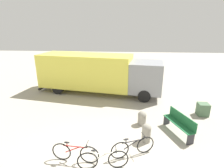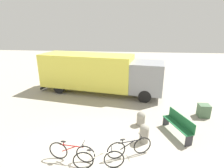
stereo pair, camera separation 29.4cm
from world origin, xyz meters
name	(u,v)px [view 2 (the right image)]	position (x,y,z in m)	size (l,w,h in m)	color
ground_plane	(103,165)	(0.00, 0.00, 0.00)	(60.00, 60.00, 0.00)	#A8A091
delivery_truck	(99,72)	(-1.49, 7.35, 1.57)	(9.26, 3.73, 2.84)	#EAE04C
park_bench	(179,124)	(3.12, 2.26, 0.54)	(1.05, 1.83, 0.98)	#1E6638
bicycle_near	(72,152)	(-1.19, 0.09, 0.38)	(1.78, 0.44, 0.82)	black
bicycle_middle	(99,159)	(-0.13, -0.18, 0.38)	(1.77, 0.46, 0.82)	black
bicycle_far	(129,147)	(0.92, 0.57, 0.38)	(1.67, 0.74, 0.82)	black
bollard_near_bench	(144,133)	(1.53, 1.51, 0.46)	(0.40, 0.40, 0.86)	gray
bollard_far_bench	(141,118)	(1.46, 2.92, 0.38)	(0.44, 0.44, 0.73)	gray
utility_box	(204,111)	(4.94, 4.17, 0.35)	(0.57, 0.53, 0.71)	#4C6B4C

